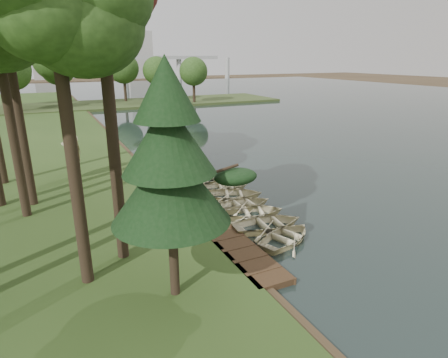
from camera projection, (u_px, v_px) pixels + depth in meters
name	position (u px, v px, depth m)	size (l,w,h in m)	color
ground	(222.00, 207.00, 20.97)	(300.00, 300.00, 0.00)	#3D2F1D
water	(358.00, 119.00, 50.55)	(130.00, 200.00, 0.05)	#1C2825
boardwalk	(195.00, 210.00, 20.26)	(1.60, 16.00, 0.30)	#382615
peninsula	(141.00, 103.00, 66.98)	(50.00, 14.00, 0.45)	#33421D
far_trees	(119.00, 67.00, 63.67)	(45.60, 5.60, 8.80)	black
bridge	(101.00, 60.00, 126.49)	(95.90, 4.00, 8.60)	#A5A5A0
building_a	(138.00, 55.00, 150.36)	(10.00, 8.00, 18.00)	#A5A5A0
building_b	(44.00, 63.00, 140.98)	(8.00, 8.00, 12.00)	#A5A5A0
rowboat_0	(287.00, 235.00, 16.86)	(2.25, 3.15, 0.65)	beige
rowboat_1	(268.00, 222.00, 18.11)	(2.52, 3.52, 0.73)	beige
rowboat_2	(251.00, 210.00, 19.53)	(2.43, 3.40, 0.71)	beige
rowboat_3	(242.00, 203.00, 20.54)	(2.39, 3.34, 0.69)	beige
rowboat_4	(231.00, 193.00, 21.93)	(2.61, 3.66, 0.76)	beige
rowboat_5	(224.00, 186.00, 23.43)	(2.13, 2.98, 0.62)	beige
rowboat_6	(208.00, 178.00, 24.77)	(2.24, 3.13, 0.65)	beige
rowboat_7	(201.00, 174.00, 25.79)	(2.26, 3.16, 0.65)	teal
rowboat_8	(189.00, 167.00, 27.31)	(2.42, 3.40, 0.70)	beige
stored_rowboat	(76.00, 173.00, 25.11)	(2.24, 3.14, 0.65)	beige
tree_0	(54.00, 15.00, 10.83)	(4.14, 4.14, 10.76)	black
tree_4	(4.00, 28.00, 17.90)	(4.82, 4.82, 11.17)	black
pine_tree	(169.00, 159.00, 11.39)	(3.80, 3.80, 7.82)	black
reeds_0	(203.00, 229.00, 16.64)	(0.60, 0.60, 0.87)	#3F661E
reeds_1	(163.00, 188.00, 21.78)	(0.60, 0.60, 0.93)	#3F661E
reeds_2	(150.00, 190.00, 21.25)	(0.60, 0.60, 1.05)	#3F661E
reeds_3	(114.00, 164.00, 26.29)	(0.60, 0.60, 1.15)	#3F661E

